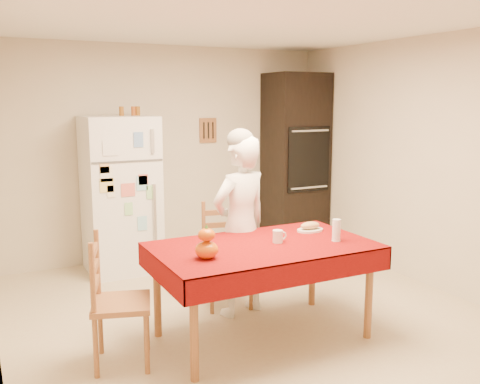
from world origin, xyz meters
TOP-DOWN VIEW (x-y plane):
  - floor at (0.00, 0.00)m, footprint 4.50×4.50m
  - room_shell at (0.00, 0.00)m, footprint 4.02×4.52m
  - refrigerator at (-0.65, 1.88)m, footprint 0.75×0.74m
  - oven_cabinet at (1.63, 1.93)m, footprint 0.70×0.62m
  - dining_table at (-0.10, -0.32)m, footprint 1.70×1.00m
  - chair_far at (-0.05, 0.48)m, footprint 0.49×0.48m
  - chair_left at (-1.27, -0.23)m, footprint 0.51×0.52m
  - seated_woman at (-0.04, 0.20)m, footprint 0.65×0.50m
  - coffee_mug at (0.03, -0.33)m, footprint 0.08×0.08m
  - pumpkin_lower at (-0.64, -0.46)m, footprint 0.17×0.17m
  - pumpkin_upper at (-0.64, -0.46)m, footprint 0.12×0.12m
  - wine_glass at (0.47, -0.49)m, footprint 0.07×0.07m
  - bread_plate at (0.47, -0.13)m, footprint 0.24×0.24m
  - bread_loaf at (0.47, -0.13)m, footprint 0.18×0.10m
  - spice_jar_left at (-0.59, 1.93)m, footprint 0.05×0.05m
  - spice_jar_mid at (-0.46, 1.93)m, footprint 0.05×0.05m
  - spice_jar_right at (-0.41, 1.93)m, footprint 0.05×0.05m

SIDE VIEW (x-z plane):
  - floor at x=0.00m, z-range 0.00..0.00m
  - chair_far at x=-0.05m, z-range 0.03..0.98m
  - chair_left at x=-1.27m, z-range 0.03..0.98m
  - dining_table at x=-0.10m, z-range 0.31..1.07m
  - bread_plate at x=0.47m, z-range 0.76..0.78m
  - seated_woman at x=-0.04m, z-range 0.00..1.58m
  - bread_loaf at x=0.47m, z-range 0.78..0.84m
  - coffee_mug at x=0.03m, z-range 0.76..0.86m
  - pumpkin_lower at x=-0.64m, z-range 0.76..0.89m
  - wine_glass at x=0.47m, z-range 0.76..0.94m
  - refrigerator at x=-0.65m, z-range 0.00..1.70m
  - pumpkin_upper at x=-0.64m, z-range 0.89..0.98m
  - oven_cabinet at x=1.63m, z-range 0.00..2.20m
  - room_shell at x=0.00m, z-range 0.37..2.88m
  - spice_jar_left at x=-0.59m, z-range 1.70..1.80m
  - spice_jar_mid at x=-0.46m, z-range 1.70..1.80m
  - spice_jar_right at x=-0.41m, z-range 1.70..1.80m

